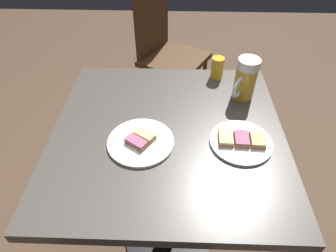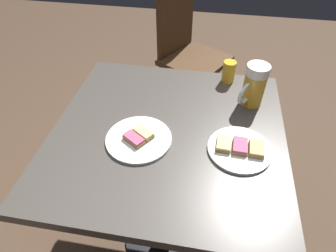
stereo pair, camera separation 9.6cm
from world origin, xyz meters
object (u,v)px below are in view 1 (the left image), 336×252
object	(u,v)px
plate_near	(241,141)
beer_glass_small	(217,68)
plate_far	(141,141)
beer_mug	(245,79)
cafe_chair	(166,48)

from	to	relation	value
plate_near	beer_glass_small	size ratio (longest dim) A/B	2.24
plate_near	plate_far	size ratio (longest dim) A/B	0.93
beer_mug	plate_near	bearing A→B (deg)	-9.13
plate_far	plate_near	bearing A→B (deg)	91.74
plate_near	beer_mug	bearing A→B (deg)	170.87
plate_far	cafe_chair	world-z (taller)	cafe_chair
beer_mug	cafe_chair	distance (m)	0.97
plate_near	plate_far	distance (m)	0.32
plate_near	beer_glass_small	world-z (taller)	beer_glass_small
beer_mug	beer_glass_small	bearing A→B (deg)	-147.47
plate_near	beer_mug	xyz separation A→B (m)	(-0.25, 0.04, 0.07)
cafe_chair	plate_far	bearing A→B (deg)	27.73
beer_glass_small	cafe_chair	bearing A→B (deg)	-161.29
beer_mug	cafe_chair	size ratio (longest dim) A/B	0.18
beer_mug	beer_glass_small	world-z (taller)	beer_mug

